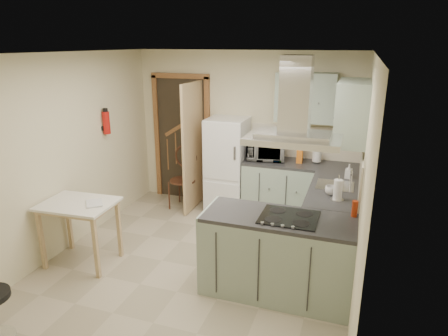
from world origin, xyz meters
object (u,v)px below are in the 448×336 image
at_px(extractor_hood, 293,139).
at_px(drop_leaf_table, 81,233).
at_px(fridge, 227,165).
at_px(microwave, 266,150).
at_px(peninsula, 278,255).
at_px(bentwood_chair, 183,181).

distance_m(extractor_hood, drop_leaf_table, 2.82).
bearing_deg(drop_leaf_table, fridge, 58.25).
bearing_deg(extractor_hood, microwave, 109.67).
height_order(peninsula, drop_leaf_table, peninsula).
xyz_separation_m(extractor_hood, drop_leaf_table, (-2.48, -0.16, -1.32)).
height_order(peninsula, extractor_hood, extractor_hood).
height_order(bentwood_chair, microwave, microwave).
bearing_deg(microwave, bentwood_chair, 177.78).
distance_m(fridge, extractor_hood, 2.57).
xyz_separation_m(fridge, microwave, (0.61, 0.02, 0.31)).
relative_size(peninsula, bentwood_chair, 1.66).
relative_size(peninsula, extractor_hood, 1.72).
distance_m(peninsula, drop_leaf_table, 2.39).
xyz_separation_m(fridge, drop_leaf_table, (-1.16, -2.14, -0.35)).
bearing_deg(fridge, peninsula, -58.26).
relative_size(fridge, extractor_hood, 1.67).
bearing_deg(extractor_hood, bentwood_chair, 138.19).
relative_size(fridge, bentwood_chair, 1.61).
distance_m(fridge, peninsula, 2.35).
bearing_deg(bentwood_chair, microwave, 12.43).
bearing_deg(peninsula, extractor_hood, 0.00).
distance_m(fridge, drop_leaf_table, 2.46).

